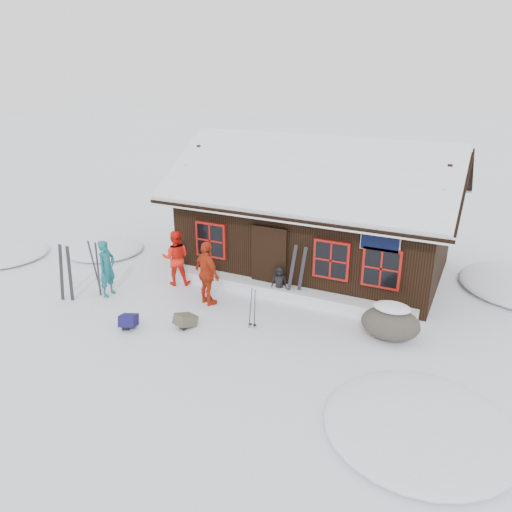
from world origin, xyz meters
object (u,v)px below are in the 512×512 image
object	(u,v)px
skier_orange_right	(207,274)
backpack_blue	(129,323)
skier_teal	(107,268)
ski_poles	(253,309)
boulder	(391,322)
ski_pair_left	(66,274)
skier_orange_left	(176,258)
skier_crouched	(279,282)
backpack_olive	(185,322)

from	to	relation	value
skier_orange_right	backpack_blue	world-z (taller)	skier_orange_right
skier_teal	ski_poles	bearing A→B (deg)	-91.55
boulder	ski_pair_left	world-z (taller)	ski_pair_left
ski_pair_left	ski_poles	world-z (taller)	ski_pair_left
skier_orange_right	boulder	world-z (taller)	skier_orange_right
ski_poles	backpack_blue	world-z (taller)	ski_poles
skier_orange_left	ski_pair_left	world-z (taller)	skier_orange_left
ski_pair_left	skier_teal	bearing A→B (deg)	36.33
backpack_blue	skier_crouched	bearing A→B (deg)	27.08
skier_teal	skier_orange_left	distance (m)	2.07
ski_pair_left	boulder	bearing A→B (deg)	3.89
skier_orange_left	backpack_olive	xyz separation A→B (m)	(1.79, -2.25, -0.73)
backpack_blue	backpack_olive	distance (m)	1.48
skier_teal	skier_orange_right	world-z (taller)	skier_orange_right
skier_orange_left	boulder	world-z (taller)	skier_orange_left
skier_teal	ski_pair_left	distance (m)	1.15
boulder	ski_pair_left	distance (m)	9.11
skier_teal	boulder	world-z (taller)	skier_teal
ski_poles	backpack_olive	size ratio (longest dim) A/B	2.21
boulder	backpack_olive	size ratio (longest dim) A/B	2.79
ski_pair_left	backpack_blue	world-z (taller)	ski_pair_left
skier_crouched	boulder	distance (m)	3.57
skier_crouched	backpack_olive	size ratio (longest dim) A/B	1.83
skier_teal	boulder	bearing A→B (deg)	-84.72
skier_crouched	backpack_olive	bearing A→B (deg)	-127.39
skier_crouched	boulder	bearing A→B (deg)	-24.54
boulder	ski_pair_left	bearing A→B (deg)	-168.01
skier_teal	backpack_blue	distance (m)	2.38
skier_orange_left	backpack_olive	size ratio (longest dim) A/B	3.33
skier_crouched	ski_poles	world-z (taller)	ski_poles
skier_teal	skier_orange_right	size ratio (longest dim) A/B	0.91
skier_teal	skier_crouched	bearing A→B (deg)	-68.50
ski_pair_left	ski_poles	bearing A→B (deg)	0.81
skier_orange_left	skier_crouched	xyz separation A→B (m)	(3.28, 0.49, -0.39)
ski_pair_left	backpack_olive	size ratio (longest dim) A/B	3.37
skier_teal	ski_pair_left	bearing A→B (deg)	132.05
skier_orange_right	backpack_blue	xyz separation A→B (m)	(-1.15, -2.12, -0.80)
skier_teal	ski_pair_left	world-z (taller)	ski_pair_left
boulder	backpack_blue	size ratio (longest dim) A/B	2.75
skier_orange_right	ski_poles	size ratio (longest dim) A/B	1.63
ski_poles	skier_teal	bearing A→B (deg)	-179.17
backpack_blue	backpack_olive	size ratio (longest dim) A/B	1.01
skier_teal	backpack_blue	bearing A→B (deg)	-128.93
skier_teal	skier_crouched	size ratio (longest dim) A/B	1.78
skier_orange_left	ski_poles	distance (m)	3.71
skier_orange_left	ski_poles	world-z (taller)	skier_orange_left
ski_pair_left	backpack_blue	size ratio (longest dim) A/B	3.32
boulder	skier_orange_left	bearing A→B (deg)	175.97
boulder	backpack_olive	bearing A→B (deg)	-160.20
skier_teal	backpack_olive	size ratio (longest dim) A/B	3.26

